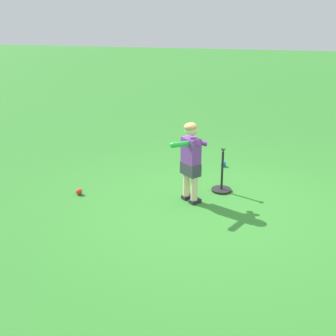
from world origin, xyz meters
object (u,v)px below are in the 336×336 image
at_px(play_ball_midfield, 79,192).
at_px(play_ball_center_lawn, 223,164).
at_px(batting_tee, 222,184).
at_px(child_batter, 191,155).

relative_size(play_ball_midfield, play_ball_center_lawn, 1.01).
xyz_separation_m(play_ball_center_lawn, batting_tee, (-0.99, -0.05, 0.06)).
xyz_separation_m(child_batter, play_ball_midfield, (-0.08, 1.53, -0.61)).
bearing_deg(batting_tee, play_ball_midfield, 104.95).
relative_size(child_batter, play_ball_midfield, 12.34).
bearing_deg(play_ball_midfield, batting_tee, -75.05).
height_order(child_batter, batting_tee, child_batter).
xyz_separation_m(play_ball_midfield, play_ball_center_lawn, (1.50, -1.86, -0.00)).
bearing_deg(play_ball_midfield, play_ball_center_lawn, -51.11).
distance_m(child_batter, play_ball_center_lawn, 1.58).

